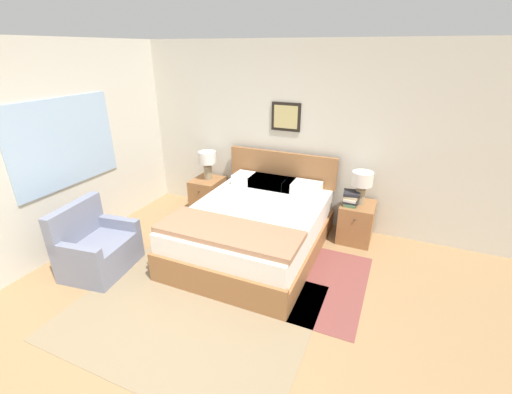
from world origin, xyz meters
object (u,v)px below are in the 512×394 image
object	(u,v)px
bed	(254,227)
table_lamp_near_window	(207,160)
armchair	(96,248)
table_lamp_by_door	(362,182)
nightstand_near_window	(208,195)
nightstand_by_door	(356,222)

from	to	relation	value
bed	table_lamp_near_window	size ratio (longest dim) A/B	4.76
armchair	table_lamp_by_door	bearing A→B (deg)	118.09
nightstand_near_window	nightstand_by_door	size ratio (longest dim) A/B	1.00
armchair	nightstand_by_door	bearing A→B (deg)	117.80
nightstand_by_door	table_lamp_near_window	distance (m)	2.43
armchair	table_lamp_by_door	distance (m)	3.43
table_lamp_near_window	table_lamp_by_door	bearing A→B (deg)	0.00
nightstand_near_window	nightstand_by_door	world-z (taller)	same
table_lamp_by_door	nightstand_by_door	bearing A→B (deg)	-98.71
table_lamp_near_window	nightstand_by_door	bearing A→B (deg)	-0.57
bed	nightstand_by_door	xyz separation A→B (m)	(1.19, 0.80, -0.06)
table_lamp_by_door	table_lamp_near_window	bearing A→B (deg)	180.00
bed	table_lamp_near_window	bearing A→B (deg)	144.93
nightstand_near_window	nightstand_by_door	distance (m)	2.37
nightstand_by_door	table_lamp_near_window	size ratio (longest dim) A/B	1.20
table_lamp_by_door	armchair	bearing A→B (deg)	-144.22
bed	table_lamp_by_door	size ratio (longest dim) A/B	4.76
bed	nightstand_by_door	size ratio (longest dim) A/B	3.95
nightstand_near_window	table_lamp_near_window	distance (m)	0.58
armchair	table_lamp_by_door	world-z (taller)	table_lamp_by_door
armchair	nightstand_near_window	distance (m)	1.99
bed	nightstand_near_window	bearing A→B (deg)	145.99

